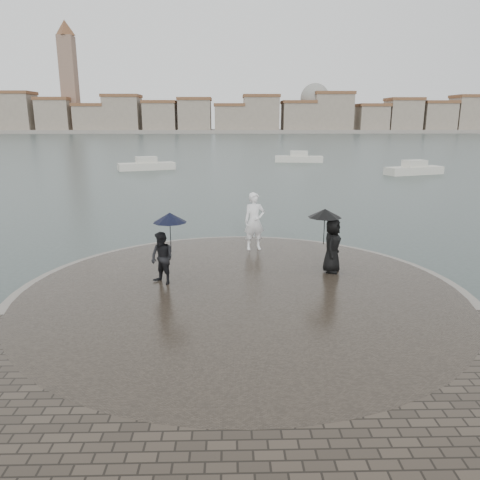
{
  "coord_description": "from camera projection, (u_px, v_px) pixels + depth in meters",
  "views": [
    {
      "loc": [
        -0.32,
        -8.56,
        4.92
      ],
      "look_at": [
        0.0,
        4.8,
        1.45
      ],
      "focal_mm": 35.0,
      "sensor_mm": 36.0,
      "label": 1
    }
  ],
  "objects": [
    {
      "name": "visitor_left",
      "position": [
        164.0,
        246.0,
        13.12
      ],
      "size": [
        1.19,
        1.02,
        2.04
      ],
      "color": "black",
      "rests_on": "quay_tip"
    },
    {
      "name": "ground",
      "position": [
        246.0,
        368.0,
        9.52
      ],
      "size": [
        400.0,
        400.0,
        0.0
      ],
      "primitive_type": "plane",
      "color": "#2B3835",
      "rests_on": "ground"
    },
    {
      "name": "statue",
      "position": [
        254.0,
        221.0,
        16.61
      ],
      "size": [
        0.83,
        0.63,
        2.05
      ],
      "primitive_type": "imported",
      "rotation": [
        0.0,
        0.0,
        0.19
      ],
      "color": "white",
      "rests_on": "quay_tip"
    },
    {
      "name": "visitor_right",
      "position": [
        330.0,
        237.0,
        14.13
      ],
      "size": [
        1.17,
        1.09,
        1.95
      ],
      "color": "black",
      "rests_on": "quay_tip"
    },
    {
      "name": "boats",
      "position": [
        284.0,
        165.0,
        47.8
      ],
      "size": [
        30.73,
        15.49,
        1.5
      ],
      "color": "beige",
      "rests_on": "ground"
    },
    {
      "name": "kerb_ring",
      "position": [
        241.0,
        297.0,
        12.87
      ],
      "size": [
        12.5,
        12.5,
        0.32
      ],
      "primitive_type": "cylinder",
      "color": "gray",
      "rests_on": "ground"
    },
    {
      "name": "quay_tip",
      "position": [
        241.0,
        296.0,
        12.87
      ],
      "size": [
        11.9,
        11.9,
        0.36
      ],
      "primitive_type": "cylinder",
      "color": "#2D261E",
      "rests_on": "ground"
    },
    {
      "name": "far_skyline",
      "position": [
        211.0,
        117.0,
        163.46
      ],
      "size": [
        260.0,
        20.0,
        37.0
      ],
      "color": "gray",
      "rests_on": "ground"
    }
  ]
}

